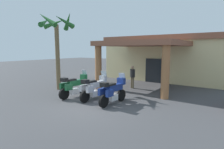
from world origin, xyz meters
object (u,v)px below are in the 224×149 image
at_px(motorcycle_silver, 94,88).
at_px(palm_tree_roadside, 56,32).
at_px(motorcycle_green, 74,86).
at_px(pedestrian, 132,75).
at_px(motel_building, 165,57).
at_px(motorcycle_blue, 113,91).

height_order(motorcycle_silver, palm_tree_roadside, palm_tree_roadside).
bearing_deg(motorcycle_green, pedestrian, -15.92).
bearing_deg(motel_building, palm_tree_roadside, -117.38).
bearing_deg(motorcycle_blue, pedestrian, 17.43).
relative_size(motel_building, motorcycle_blue, 5.12).
height_order(pedestrian, palm_tree_roadside, palm_tree_roadside).
bearing_deg(palm_tree_roadside, pedestrian, 38.71).
bearing_deg(motel_building, pedestrian, -94.71).
bearing_deg(motorcycle_green, motorcycle_silver, -74.45).
xyz_separation_m(motorcycle_silver, pedestrian, (0.31, 4.08, 0.29)).
distance_m(motel_building, motorcycle_silver, 9.77).
height_order(motel_building, motorcycle_silver, motel_building).
height_order(motorcycle_green, palm_tree_roadside, palm_tree_roadside).
bearing_deg(palm_tree_roadside, motel_building, 61.78).
bearing_deg(pedestrian, motorcycle_blue, 36.24).
xyz_separation_m(motel_building, motorcycle_blue, (0.54, -9.74, -1.44)).
relative_size(motorcycle_green, motorcycle_blue, 1.00).
height_order(motel_building, palm_tree_roadside, palm_tree_roadside).
xyz_separation_m(motel_building, motorcycle_silver, (-0.84, -9.62, -1.44)).
bearing_deg(pedestrian, motorcycle_green, 0.39).
bearing_deg(motel_building, motorcycle_blue, -85.96).
distance_m(motorcycle_blue, pedestrian, 4.35).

